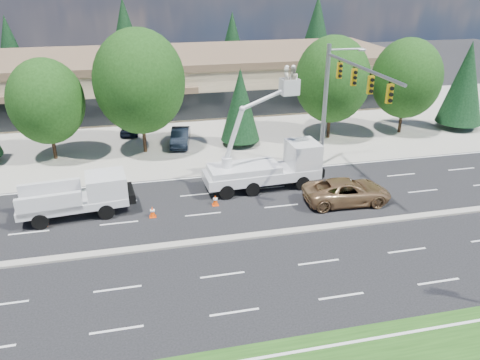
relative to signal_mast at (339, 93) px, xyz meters
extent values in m
plane|color=black|center=(-10.03, -7.04, -6.06)|extent=(140.00, 140.00, 0.00)
cube|color=#9B998D|center=(-10.03, 12.96, -6.05)|extent=(140.00, 22.00, 0.01)
cube|color=#9B998D|center=(-10.03, -7.04, -6.00)|extent=(120.00, 0.55, 0.12)
cube|color=tan|center=(-10.03, 22.96, -3.56)|extent=(50.00, 15.00, 5.00)
cube|color=brown|center=(-10.03, 22.96, -0.91)|extent=(50.40, 15.40, 0.70)
cube|color=black|center=(-10.03, 15.41, -4.56)|extent=(48.00, 0.12, 2.60)
cylinder|color=#332114|center=(-20.03, 7.96, -4.78)|extent=(0.28, 0.28, 2.55)
ellipsoid|color=black|center=(-20.03, 7.96, -1.45)|extent=(5.67, 5.67, 6.52)
cylinder|color=#332114|center=(-13.03, 7.96, -4.46)|extent=(0.28, 0.28, 3.19)
ellipsoid|color=black|center=(-13.03, 7.96, -0.29)|extent=(7.09, 7.09, 8.16)
cylinder|color=#332114|center=(-5.03, 7.96, -5.66)|extent=(0.26, 0.26, 0.80)
cone|color=black|center=(-5.03, 7.96, -2.57)|extent=(3.30, 3.30, 6.03)
cylinder|color=#332114|center=(2.97, 7.96, -4.62)|extent=(0.28, 0.28, 2.87)
ellipsoid|color=black|center=(2.97, 7.96, -0.87)|extent=(6.38, 6.38, 7.34)
cylinder|color=#332114|center=(9.97, 7.96, -4.69)|extent=(0.28, 0.28, 2.74)
ellipsoid|color=black|center=(9.97, 7.96, -1.10)|extent=(6.09, 6.09, 7.01)
cylinder|color=#332114|center=(15.97, 7.96, -5.66)|extent=(0.26, 0.26, 0.80)
cone|color=black|center=(15.97, 7.96, -1.75)|extent=(4.07, 4.07, 7.44)
cylinder|color=#332114|center=(-28.03, 34.96, -5.66)|extent=(0.26, 0.26, 0.80)
cone|color=black|center=(-28.03, 34.96, -1.33)|extent=(4.47, 4.47, 8.16)
cylinder|color=#332114|center=(-14.03, 34.96, -5.66)|extent=(0.26, 0.26, 0.80)
cone|color=black|center=(-14.03, 34.96, -0.36)|extent=(5.39, 5.39, 9.85)
cylinder|color=#332114|center=(-0.03, 34.96, -5.66)|extent=(0.26, 0.26, 0.80)
cone|color=black|center=(-0.03, 34.96, -1.38)|extent=(4.42, 4.42, 8.08)
cylinder|color=#332114|center=(11.97, 34.96, -5.66)|extent=(0.26, 0.26, 0.80)
cone|color=black|center=(11.97, 34.96, -0.32)|extent=(5.42, 5.42, 9.90)
cylinder|color=gray|center=(-0.03, 2.16, -1.56)|extent=(0.32, 0.32, 9.00)
cylinder|color=gray|center=(-0.03, -2.84, 2.24)|extent=(0.20, 10.00, 0.20)
cylinder|color=gray|center=(1.27, 2.16, 2.54)|extent=(2.60, 0.12, 0.12)
cube|color=gold|center=(-0.03, 0.16, 1.49)|extent=(0.32, 0.22, 1.05)
cube|color=gold|center=(-0.03, -2.04, 1.49)|extent=(0.32, 0.22, 1.05)
cube|color=gold|center=(-0.03, -4.24, 1.49)|extent=(0.32, 0.22, 1.05)
cube|color=gold|center=(-0.03, -6.44, 1.49)|extent=(0.32, 0.22, 1.05)
cube|color=silver|center=(-17.62, -2.25, -5.16)|extent=(6.53, 2.97, 0.47)
cube|color=silver|center=(-15.63, -2.04, -4.42)|extent=(2.54, 2.50, 1.58)
cube|color=black|center=(-14.95, -1.97, -4.21)|extent=(0.30, 2.00, 1.05)
cube|color=silver|center=(-18.98, -1.39, -4.63)|extent=(3.59, 0.69, 1.16)
cube|color=silver|center=(-18.77, -3.38, -4.63)|extent=(3.59, 0.69, 1.16)
cube|color=silver|center=(-5.52, -0.84, -5.08)|extent=(7.96, 2.78, 0.69)
cube|color=silver|center=(-2.58, -0.68, -4.05)|extent=(2.08, 2.41, 1.96)
cube|color=black|center=(-1.85, -0.64, -3.90)|extent=(0.19, 1.96, 1.18)
cube|color=silver|center=(-6.79, -0.91, -4.54)|extent=(4.82, 2.51, 0.49)
cylinder|color=silver|center=(-7.96, -0.98, -4.00)|extent=(0.69, 0.69, 0.78)
cube|color=silver|center=(-3.79, -0.75, 0.82)|extent=(1.13, 0.94, 1.06)
imported|color=beige|center=(-4.00, -0.76, 1.21)|extent=(0.44, 0.64, 1.69)
imported|color=beige|center=(-3.57, -0.74, 1.21)|extent=(0.68, 0.86, 1.69)
ellipsoid|color=white|center=(-4.00, -0.76, 2.07)|extent=(0.25, 0.25, 0.18)
ellipsoid|color=white|center=(-3.57, -0.74, 2.07)|extent=(0.25, 0.25, 0.18)
cube|color=#FF4708|center=(-19.28, -3.11, -6.04)|extent=(0.40, 0.40, 0.03)
cone|color=#FF4708|center=(-19.28, -3.11, -5.71)|extent=(0.36, 0.36, 0.70)
cylinder|color=white|center=(-19.28, -3.11, -5.64)|extent=(0.29, 0.29, 0.10)
cube|color=#FF4708|center=(-13.04, -3.47, -6.04)|extent=(0.40, 0.40, 0.03)
cone|color=#FF4708|center=(-13.04, -3.47, -5.71)|extent=(0.36, 0.36, 0.70)
cylinder|color=white|center=(-13.04, -3.47, -5.64)|extent=(0.29, 0.29, 0.10)
cube|color=#FF4708|center=(-9.08, -2.78, -6.04)|extent=(0.40, 0.40, 0.03)
cone|color=#FF4708|center=(-9.08, -2.78, -5.71)|extent=(0.36, 0.36, 0.70)
cylinder|color=white|center=(-9.08, -2.78, -5.64)|extent=(0.29, 0.29, 0.10)
imported|color=#936D47|center=(-0.81, -4.24, -5.28)|extent=(5.71, 2.87, 1.55)
imported|color=black|center=(-13.97, 13.08, -5.39)|extent=(2.54, 4.16, 1.32)
imported|color=black|center=(-10.03, 8.96, -5.36)|extent=(2.20, 4.43, 1.39)
camera|label=1|loc=(-13.36, -28.93, 7.56)|focal=35.00mm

